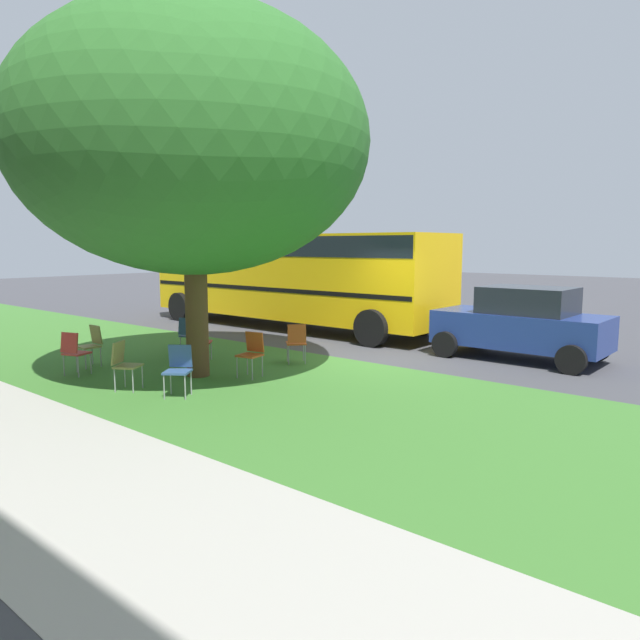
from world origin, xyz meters
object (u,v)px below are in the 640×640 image
at_px(chair_3, 74,350).
at_px(chair_7, 179,366).
at_px(chair_5, 92,343).
at_px(chair_2, 124,362).
at_px(parked_car, 522,323).
at_px(school_bus, 290,271).
at_px(chair_1, 296,340).
at_px(chair_4, 189,333).
at_px(chair_0, 199,339).
at_px(chair_6, 252,351).
at_px(street_tree, 192,143).

distance_m(chair_3, chair_7, 2.90).
bearing_deg(chair_5, chair_2, 164.39).
height_order(chair_5, parked_car, parked_car).
bearing_deg(chair_3, chair_2, -179.52).
xyz_separation_m(chair_3, school_bus, (1.43, -7.76, 1.24)).
height_order(chair_1, chair_4, same).
relative_size(chair_0, chair_3, 1.00).
bearing_deg(chair_2, chair_5, -15.61).
relative_size(chair_5, parked_car, 0.24).
xyz_separation_m(chair_0, chair_2, (-1.05, 2.46, 0.00)).
height_order(chair_6, parked_car, parked_car).
xyz_separation_m(chair_1, chair_2, (0.75, 3.70, 0.00)).
height_order(chair_1, chair_5, same).
relative_size(chair_4, parked_car, 0.24).
xyz_separation_m(chair_2, chair_3, (1.79, 0.02, 0.00)).
distance_m(chair_0, chair_7, 2.98).
xyz_separation_m(chair_1, chair_6, (-0.19, 1.50, 0.00)).
relative_size(chair_1, chair_2, 1.00).
xyz_separation_m(street_tree, chair_3, (1.87, 1.58, -3.95)).
bearing_deg(chair_1, chair_2, 78.47).
distance_m(street_tree, chair_2, 4.25).
bearing_deg(chair_3, chair_7, -172.25).
distance_m(chair_1, chair_7, 3.34).
bearing_deg(chair_5, chair_0, -126.01).
bearing_deg(chair_1, chair_4, 17.49).
relative_size(street_tree, chair_3, 7.91).
height_order(street_tree, chair_6, street_tree).
relative_size(chair_6, chair_7, 1.00).
xyz_separation_m(chair_1, chair_7, (-0.32, 3.32, 0.00)).
relative_size(street_tree, chair_2, 7.91).
relative_size(chair_7, school_bus, 0.08).
relative_size(street_tree, chair_0, 7.91).
relative_size(chair_6, parked_car, 0.24).
bearing_deg(parked_car, chair_3, 50.22).
relative_size(chair_7, parked_car, 0.24).
height_order(chair_3, chair_6, same).
bearing_deg(school_bus, chair_0, 112.31).
height_order(chair_3, parked_car, parked_car).
xyz_separation_m(chair_2, school_bus, (3.22, -7.75, 1.24)).
relative_size(chair_5, school_bus, 0.08).
relative_size(chair_3, chair_4, 1.00).
bearing_deg(parked_car, chair_0, 42.15).
relative_size(chair_3, chair_5, 1.00).
bearing_deg(chair_1, parked_car, -134.50).
distance_m(chair_2, school_bus, 8.48).
bearing_deg(chair_1, chair_5, 44.27).
height_order(street_tree, chair_0, street_tree).
bearing_deg(chair_3, chair_4, -87.52).
distance_m(street_tree, chair_4, 4.61).
bearing_deg(parked_car, school_bus, -3.26).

